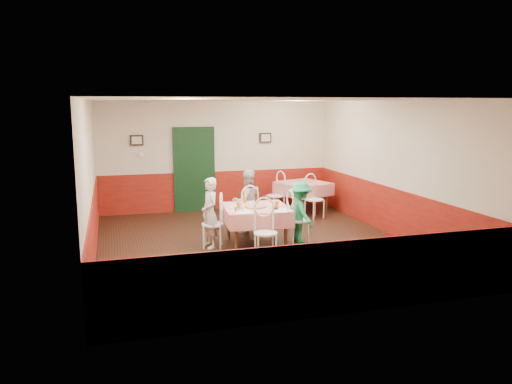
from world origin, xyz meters
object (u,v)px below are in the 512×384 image
object	(u,v)px
diner_far	(247,202)
glass_a	(239,206)
chair_far	(248,213)
diner_left	(210,213)
wallet	(275,209)
pizza	(255,207)
glass_c	(245,200)
second_table	(303,197)
glass_b	(277,205)
diner_right	(300,212)
chair_right	(298,220)
main_table	(256,226)
chair_near	(266,233)
beer_bottle	(256,197)
chair_second_a	(275,196)
chair_second_b	(315,200)
chair_left	(213,224)

from	to	relation	value
diner_far	glass_a	bearing A→B (deg)	59.91
chair_far	diner_left	bearing A→B (deg)	38.76
chair_far	wallet	world-z (taller)	chair_far
pizza	glass_c	bearing A→B (deg)	100.27
second_table	glass_b	size ratio (longest dim) A/B	7.64
glass_a	diner_right	bearing A→B (deg)	5.87
chair_right	wallet	bearing A→B (deg)	115.12
main_table	glass_c	world-z (taller)	glass_c
chair_near	diner_far	bearing A→B (deg)	92.05
chair_far	diner_right	world-z (taller)	diner_right
main_table	chair_right	distance (m)	0.85
beer_bottle	chair_second_a	bearing A→B (deg)	62.67
glass_c	chair_second_b	bearing A→B (deg)	34.14
beer_bottle	pizza	bearing A→B (deg)	-108.50
glass_a	glass_c	bearing A→B (deg)	64.67
chair_right	glass_c	xyz separation A→B (m)	(-0.96, 0.48, 0.38)
beer_bottle	diner_left	xyz separation A→B (m)	(-1.01, -0.31, -0.20)
beer_bottle	chair_second_b	bearing A→B (deg)	37.73
chair_left	chair_far	bearing A→B (deg)	147.42
glass_c	beer_bottle	world-z (taller)	beer_bottle
second_table	diner_right	world-z (taller)	diner_right
chair_right	beer_bottle	bearing A→B (deg)	58.05
chair_far	diner_left	world-z (taller)	diner_left
main_table	chair_second_a	world-z (taller)	chair_second_a
glass_c	diner_right	xyz separation A→B (m)	(1.01, -0.48, -0.22)
second_table	diner_far	size ratio (longest dim) A/B	0.82
beer_bottle	diner_far	bearing A→B (deg)	95.09
second_table	chair_second_b	xyz separation A→B (m)	(0.00, -0.75, 0.08)
diner_left	chair_right	bearing A→B (deg)	76.75
wallet	beer_bottle	bearing A→B (deg)	106.43
chair_near	pizza	bearing A→B (deg)	93.66
chair_far	diner_right	xyz separation A→B (m)	(0.83, -0.92, 0.16)
chair_far	wallet	bearing A→B (deg)	99.61
chair_second_a	glass_b	world-z (taller)	glass_b
second_table	diner_far	world-z (taller)	diner_far
chair_far	chair_second_b	world-z (taller)	same
glass_a	diner_far	world-z (taller)	diner_far
second_table	chair_second_a	world-z (taller)	chair_second_a
chair_right	diner_right	size ratio (longest dim) A/B	0.74
chair_second_a	wallet	size ratio (longest dim) A/B	8.18
chair_right	diner_right	xyz separation A→B (m)	(0.05, -0.00, 0.16)
chair_second_b	wallet	size ratio (longest dim) A/B	8.18
chair_second_a	chair_second_b	bearing A→B (deg)	27.03
main_table	chair_second_a	bearing A→B (deg)	64.10
pizza	diner_far	bearing A→B (deg)	84.06
second_table	beer_bottle	world-z (taller)	beer_bottle
main_table	beer_bottle	size ratio (longest dim) A/B	5.39
chair_second_a	glass_b	size ratio (longest dim) A/B	6.14
chair_near	wallet	bearing A→B (deg)	62.94
glass_b	wallet	world-z (taller)	glass_b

